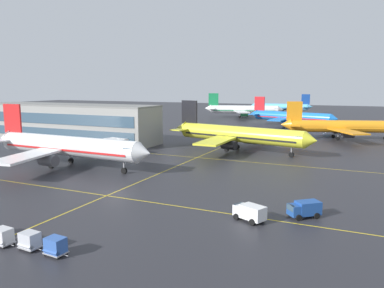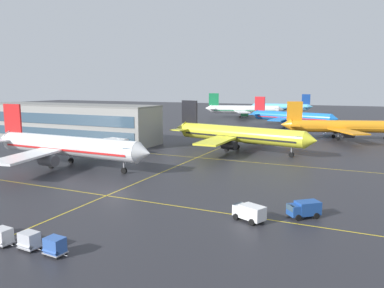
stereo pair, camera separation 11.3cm
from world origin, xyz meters
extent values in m
plane|color=#28282D|center=(0.00, 0.00, 0.00)|extent=(600.00, 600.00, 0.00)
cylinder|color=white|center=(-20.24, 11.90, 4.45)|extent=(34.84, 5.06, 4.13)
cone|color=white|center=(-1.46, 11.39, 4.45)|extent=(2.93, 4.12, 4.04)
cone|color=white|center=(-39.34, 12.42, 4.89)|extent=(3.58, 4.01, 3.92)
cube|color=red|center=(-36.52, 12.34, 9.55)|extent=(5.22, 0.53, 6.51)
cube|color=white|center=(-37.15, 9.10, 4.89)|extent=(3.63, 5.74, 0.26)
cube|color=white|center=(-36.97, 15.61, 4.89)|extent=(3.63, 5.74, 0.26)
cube|color=white|center=(-21.57, 2.71, 3.80)|extent=(8.51, 17.04, 0.43)
cube|color=white|center=(-21.07, 21.16, 3.80)|extent=(9.30, 17.16, 0.43)
cylinder|color=#4C4C51|center=(-20.17, 6.25, 2.39)|extent=(3.75, 2.38, 2.28)
cylinder|color=#4C4C51|center=(-19.87, 17.54, 2.39)|extent=(3.75, 2.38, 2.28)
cube|color=#385166|center=(-3.96, 11.46, 5.05)|extent=(2.06, 3.85, 0.76)
cube|color=red|center=(-20.24, 11.90, 3.94)|extent=(32.06, 5.03, 0.39)
cylinder|color=#99999E|center=(-6.13, 11.52, 1.79)|extent=(0.30, 0.30, 1.79)
cylinder|color=black|center=(-6.13, 11.52, 0.60)|extent=(1.21, 0.52, 1.19)
cylinder|color=#99999E|center=(-22.49, 9.14, 1.79)|extent=(0.30, 0.30, 1.79)
cylinder|color=black|center=(-22.49, 9.14, 0.60)|extent=(1.21, 0.52, 1.19)
cylinder|color=#99999E|center=(-22.33, 14.78, 1.79)|extent=(0.30, 0.30, 1.79)
cylinder|color=black|center=(-22.33, 14.78, 0.60)|extent=(1.21, 0.52, 1.19)
cylinder|color=yellow|center=(6.45, 45.25, 4.44)|extent=(34.75, 11.06, 4.11)
cone|color=yellow|center=(24.78, 41.45, 4.44)|extent=(3.57, 4.52, 4.03)
cone|color=yellow|center=(-12.21, 49.12, 4.87)|extent=(4.18, 4.53, 3.91)
cube|color=black|center=(-9.45, 48.54, 9.53)|extent=(5.17, 1.44, 6.49)
cube|color=yellow|center=(-10.64, 45.47, 4.87)|extent=(4.53, 6.21, 0.26)
cube|color=yellow|center=(-9.32, 51.83, 4.87)|extent=(4.53, 6.21, 0.26)
cube|color=yellow|center=(3.52, 36.46, 3.79)|extent=(5.71, 16.27, 0.43)
cube|color=yellow|center=(7.25, 54.48, 3.79)|extent=(11.68, 17.13, 0.43)
cylinder|color=black|center=(5.52, 39.69, 2.38)|extent=(4.07, 2.97, 2.27)
cylinder|color=black|center=(7.80, 50.72, 2.38)|extent=(4.07, 2.97, 2.27)
cube|color=#385166|center=(22.35, 41.95, 5.03)|extent=(2.68, 4.10, 0.76)
cube|color=black|center=(6.45, 45.25, 3.92)|extent=(32.05, 10.54, 0.39)
cylinder|color=#99999E|center=(20.23, 42.39, 1.79)|extent=(0.30, 0.30, 1.79)
cylinder|color=black|center=(20.23, 42.39, 0.60)|extent=(1.26, 0.72, 1.19)
cylinder|color=#99999E|center=(3.76, 42.93, 1.79)|extent=(0.30, 0.30, 1.79)
cylinder|color=black|center=(3.76, 42.93, 0.60)|extent=(1.26, 0.72, 1.19)
cylinder|color=#99999E|center=(4.90, 48.44, 1.79)|extent=(0.30, 0.30, 1.79)
cylinder|color=black|center=(4.90, 48.44, 0.60)|extent=(1.26, 0.72, 1.19)
cylinder|color=orange|center=(29.42, 80.15, 4.14)|extent=(31.81, 14.25, 3.84)
cone|color=orange|center=(12.62, 74.31, 4.55)|extent=(4.25, 4.51, 3.65)
cube|color=orange|center=(15.10, 75.17, 8.89)|extent=(4.70, 1.94, 6.06)
cube|color=orange|center=(15.62, 72.14, 4.55)|extent=(4.78, 6.03, 0.24)
cube|color=orange|center=(13.63, 77.87, 4.55)|extent=(4.78, 6.03, 0.24)
cube|color=orange|center=(31.29, 71.70, 3.54)|extent=(12.35, 15.69, 0.40)
cube|color=orange|center=(25.65, 87.93, 3.54)|extent=(7.11, 15.70, 0.40)
cylinder|color=#333338|center=(31.34, 75.25, 2.22)|extent=(3.94, 3.13, 2.12)
cylinder|color=#333338|center=(27.89, 85.18, 2.22)|extent=(3.94, 3.13, 2.12)
cube|color=orange|center=(29.42, 80.15, 3.66)|extent=(29.38, 13.44, 0.36)
cylinder|color=#99999E|center=(28.38, 77.01, 1.67)|extent=(0.28, 0.28, 1.67)
cylinder|color=black|center=(28.38, 77.01, 0.56)|extent=(1.20, 0.79, 1.11)
cylinder|color=#99999E|center=(26.65, 81.97, 1.67)|extent=(0.28, 0.28, 1.67)
cylinder|color=black|center=(26.65, 81.97, 0.56)|extent=(1.20, 0.79, 1.11)
cylinder|color=blue|center=(7.99, 111.67, 4.22)|extent=(32.74, 12.83, 3.91)
cone|color=blue|center=(25.11, 106.77, 4.22)|extent=(3.63, 4.42, 3.83)
cone|color=blue|center=(-9.42, 116.66, 4.63)|extent=(4.19, 4.48, 3.72)
cube|color=red|center=(-6.85, 115.92, 9.06)|extent=(4.85, 1.72, 6.18)
cube|color=blue|center=(-8.19, 113.09, 4.63)|extent=(4.64, 6.05, 0.25)
cube|color=blue|center=(-6.49, 119.03, 4.63)|extent=(4.64, 6.05, 0.25)
cube|color=blue|center=(4.60, 103.54, 3.60)|extent=(6.41, 15.77, 0.41)
cube|color=blue|center=(9.41, 120.36, 3.60)|extent=(11.97, 16.14, 0.41)
cylinder|color=blue|center=(6.72, 106.47, 2.26)|extent=(3.96, 3.04, 2.16)
cylinder|color=blue|center=(9.67, 116.76, 2.26)|extent=(3.96, 3.04, 2.16)
cube|color=#385166|center=(22.83, 107.42, 4.79)|extent=(2.77, 3.97, 0.72)
cube|color=red|center=(7.99, 111.67, 3.73)|extent=(30.22, 12.14, 0.37)
cylinder|color=#99999E|center=(20.86, 107.98, 1.70)|extent=(0.29, 0.29, 1.70)
cylinder|color=black|center=(20.86, 107.98, 0.57)|extent=(1.22, 0.76, 1.13)
cylinder|color=#99999E|center=(5.28, 109.66, 1.70)|extent=(0.29, 0.29, 1.70)
cylinder|color=black|center=(5.28, 109.66, 0.57)|extent=(1.22, 0.76, 1.13)
cylinder|color=#99999E|center=(6.75, 114.81, 1.70)|extent=(0.29, 0.29, 1.70)
cylinder|color=black|center=(6.75, 114.81, 0.57)|extent=(1.22, 0.76, 1.13)
cylinder|color=white|center=(-22.65, 145.40, 4.48)|extent=(34.81, 13.42, 4.15)
cone|color=white|center=(-4.44, 150.50, 4.48)|extent=(3.83, 4.69, 4.07)
cone|color=white|center=(-41.18, 140.22, 4.92)|extent=(4.43, 4.74, 3.95)
cube|color=#197F47|center=(-38.44, 140.99, 9.62)|extent=(5.16, 1.79, 6.56)
cube|color=white|center=(-38.09, 137.68, 4.92)|extent=(4.90, 6.42, 0.26)
cube|color=white|center=(-39.85, 144.00, 4.92)|extent=(4.90, 6.42, 0.26)
cube|color=white|center=(-21.20, 136.16, 3.83)|extent=(12.64, 17.16, 0.44)
cube|color=white|center=(-26.20, 154.06, 3.83)|extent=(6.71, 16.72, 0.44)
cylinder|color=#2D9956|center=(-20.91, 139.99, 2.40)|extent=(4.20, 3.21, 2.30)
cylinder|color=#2D9956|center=(-23.97, 150.94, 2.40)|extent=(4.20, 3.21, 2.30)
cube|color=#385166|center=(-6.86, 149.82, 5.08)|extent=(2.92, 4.21, 0.77)
cube|color=#197F47|center=(-22.65, 145.40, 3.96)|extent=(32.12, 12.70, 0.39)
cylinder|color=#99999E|center=(-8.96, 149.23, 1.80)|extent=(0.31, 0.31, 1.80)
cylinder|color=black|center=(-8.96, 149.23, 0.60)|extent=(1.29, 0.80, 1.20)
cylinder|color=#99999E|center=(-23.99, 142.08, 1.80)|extent=(0.31, 0.31, 1.80)
cylinder|color=black|center=(-23.99, 142.08, 0.60)|extent=(1.29, 0.80, 1.20)
cylinder|color=#99999E|center=(-25.52, 147.55, 1.80)|extent=(0.31, 0.31, 1.80)
cylinder|color=black|center=(-25.52, 147.55, 0.60)|extent=(1.29, 0.80, 1.20)
cylinder|color=#5BB7E5|center=(-12.24, 185.76, 4.13)|extent=(32.31, 4.31, 3.83)
cone|color=#5BB7E5|center=(-29.67, 185.50, 4.13)|extent=(2.68, 3.79, 3.75)
cone|color=#5BB7E5|center=(5.50, 186.02, 4.54)|extent=(3.28, 3.69, 3.64)
cube|color=navy|center=(2.88, 185.99, 8.87)|extent=(4.84, 0.43, 6.05)
cube|color=#5BB7E5|center=(3.34, 189.02, 4.54)|extent=(3.30, 5.29, 0.24)
cube|color=#5BB7E5|center=(3.43, 182.97, 4.54)|extent=(3.30, 5.29, 0.24)
cube|color=#5BB7E5|center=(-11.35, 194.34, 3.53)|extent=(8.47, 15.91, 0.40)
cube|color=#5BB7E5|center=(-11.10, 177.21, 3.53)|extent=(8.07, 15.85, 0.40)
cylinder|color=#5BB7E5|center=(-12.51, 191.00, 2.22)|extent=(3.46, 2.17, 2.12)
cylinder|color=#5BB7E5|center=(-12.36, 180.52, 2.22)|extent=(3.46, 2.17, 2.12)
cube|color=#385166|center=(-27.35, 185.54, 4.69)|extent=(1.87, 3.55, 0.71)
cube|color=navy|center=(-12.24, 185.76, 3.65)|extent=(29.73, 4.31, 0.36)
cylinder|color=#99999E|center=(-25.34, 185.57, 1.66)|extent=(0.28, 0.28, 1.66)
cylinder|color=black|center=(-25.34, 185.57, 0.55)|extent=(1.12, 0.47, 1.11)
cylinder|color=#99999E|center=(-10.26, 188.41, 1.66)|extent=(0.28, 0.28, 1.66)
cylinder|color=black|center=(-10.26, 188.41, 0.55)|extent=(1.12, 0.47, 1.11)
cylinder|color=#99999E|center=(-10.18, 183.17, 1.66)|extent=(0.28, 0.28, 1.66)
cylinder|color=black|center=(-10.18, 183.17, 0.55)|extent=(1.12, 0.47, 1.11)
cube|color=yellow|center=(0.00, -2.00, 0.00)|extent=(165.38, 0.20, 0.01)
cube|color=yellow|center=(0.00, 32.62, 0.00)|extent=(165.38, 0.20, 0.01)
cube|color=yellow|center=(0.00, 15.31, 0.00)|extent=(0.20, 76.16, 0.01)
cube|color=white|center=(23.68, -3.67, 1.25)|extent=(3.51, 2.93, 1.70)
cube|color=white|center=(21.88, -2.90, 1.10)|extent=(1.91, 2.17, 1.40)
cube|color=#385166|center=(21.42, -2.70, 1.45)|extent=(0.96, 1.61, 0.70)
cylinder|color=black|center=(22.31, -2.04, 0.40)|extent=(0.85, 0.57, 0.80)
cylinder|color=black|center=(21.55, -3.79, 0.40)|extent=(0.85, 0.57, 0.80)
cylinder|color=black|center=(24.69, -3.07, 0.40)|extent=(0.85, 0.57, 0.80)
cylinder|color=black|center=(23.94, -4.82, 0.40)|extent=(0.85, 0.57, 0.80)
cube|color=#1E4793|center=(29.66, 1.08, 1.25)|extent=(3.51, 3.39, 1.70)
cube|color=#1E4793|center=(28.18, -0.19, 1.10)|extent=(2.16, 2.21, 1.40)
cube|color=#385166|center=(27.80, -0.51, 1.45)|extent=(1.31, 1.45, 0.70)
cylinder|color=black|center=(27.60, 0.57, 0.40)|extent=(0.79, 0.73, 0.80)
cylinder|color=black|center=(28.84, -0.88, 0.40)|extent=(0.79, 0.73, 0.80)
cylinder|color=black|center=(29.57, 2.26, 0.40)|extent=(0.79, 0.73, 0.80)
cylinder|color=black|center=(30.81, 0.82, 0.40)|extent=(0.79, 0.73, 0.80)
cube|color=#99999E|center=(1.37, -21.56, 0.30)|extent=(2.21, 1.75, 0.12)
cube|color=silver|center=(1.37, -21.56, 1.11)|extent=(2.00, 1.57, 1.50)
cylinder|color=#99999E|center=(2.72, -21.65, 0.30)|extent=(0.70, 0.13, 0.08)
cylinder|color=black|center=(2.17, -22.24, 0.12)|extent=(0.25, 0.12, 0.24)
cylinder|color=black|center=(2.26, -21.00, 0.12)|extent=(0.25, 0.12, 0.24)
cylinder|color=black|center=(0.57, -20.88, 0.12)|extent=(0.25, 0.12, 0.24)
cube|color=#99999E|center=(4.82, -21.13, 0.30)|extent=(2.21, 1.75, 0.12)
cube|color=silver|center=(4.82, -21.13, 1.11)|extent=(2.00, 1.57, 1.50)
cube|color=silver|center=(4.78, -21.73, 0.58)|extent=(1.93, 0.69, 0.57)
cylinder|color=#99999E|center=(6.17, -21.23, 0.30)|extent=(0.70, 0.13, 0.08)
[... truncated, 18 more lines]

